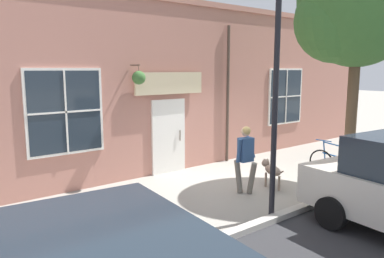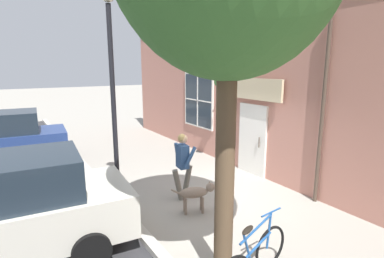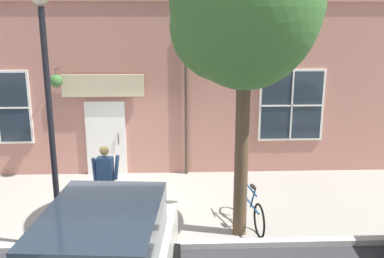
# 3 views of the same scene
# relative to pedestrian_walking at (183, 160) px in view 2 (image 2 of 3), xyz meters

# --- Properties ---
(ground_plane) EXTENTS (90.00, 90.00, 0.00)m
(ground_plane) POSITION_rel_pedestrian_walking_xyz_m (-0.46, 0.41, -0.96)
(ground_plane) COLOR gray
(storefront_facade) EXTENTS (0.95, 18.00, 4.89)m
(storefront_facade) POSITION_rel_pedestrian_walking_xyz_m (-2.80, 0.41, 1.49)
(storefront_facade) COLOR #B27566
(storefront_facade) RESTS_ON ground_plane
(pedestrian_walking) EXTENTS (0.62, 0.59, 1.62)m
(pedestrian_walking) POSITION_rel_pedestrian_walking_xyz_m (0.00, 0.00, 0.00)
(pedestrian_walking) COLOR #6B665B
(pedestrian_walking) RESTS_ON ground_plane
(dog_on_leash) EXTENTS (0.99, 0.48, 0.69)m
(dog_on_leash) POSITION_rel_pedestrian_walking_xyz_m (0.13, 0.81, -0.50)
(dog_on_leash) COLOR #7F6B5B
(dog_on_leash) RESTS_ON ground_plane
(street_lamp) EXTENTS (0.32, 0.32, 4.82)m
(street_lamp) POSITION_rel_pedestrian_walking_xyz_m (1.39, -0.69, 2.19)
(street_lamp) COLOR black
(street_lamp) RESTS_ON ground_plane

